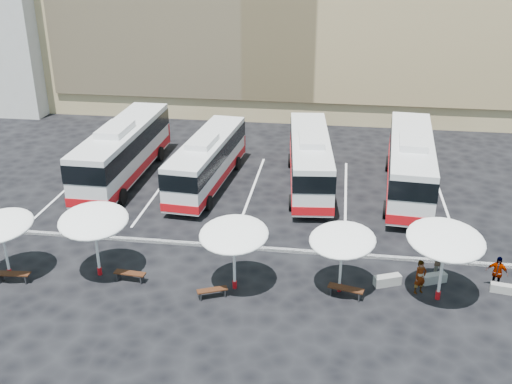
# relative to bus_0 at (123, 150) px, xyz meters

# --- Properties ---
(ground) EXTENTS (120.00, 120.00, 0.00)m
(ground) POSITION_rel_bus_0_xyz_m (8.81, -9.07, -2.03)
(ground) COLOR black
(ground) RESTS_ON ground
(curb_divider) EXTENTS (34.00, 0.25, 0.15)m
(curb_divider) POSITION_rel_bus_0_xyz_m (8.81, -8.57, -1.96)
(curb_divider) COLOR black
(curb_divider) RESTS_ON ground
(bay_lines) EXTENTS (24.15, 12.00, 0.01)m
(bay_lines) POSITION_rel_bus_0_xyz_m (8.81, -1.07, -2.03)
(bay_lines) COLOR white
(bay_lines) RESTS_ON ground
(bus_0) EXTENTS (3.05, 12.55, 3.97)m
(bus_0) POSITION_rel_bus_0_xyz_m (0.00, 0.00, 0.00)
(bus_0) COLOR silver
(bus_0) RESTS_ON ground
(bus_1) EXTENTS (3.27, 11.21, 3.51)m
(bus_1) POSITION_rel_bus_0_xyz_m (5.81, -0.43, -0.24)
(bus_1) COLOR silver
(bus_1) RESTS_ON ground
(bus_2) EXTENTS (3.56, 11.73, 3.66)m
(bus_2) POSITION_rel_bus_0_xyz_m (12.40, 0.51, -0.16)
(bus_2) COLOR silver
(bus_2) RESTS_ON ground
(bus_3) EXTENTS (3.54, 12.53, 3.93)m
(bus_3) POSITION_rel_bus_0_xyz_m (18.72, 0.34, -0.02)
(bus_3) COLOR silver
(bus_3) RESTS_ON ground
(sunshade_0) EXTENTS (3.66, 3.69, 3.20)m
(sunshade_0) POSITION_rel_bus_0_xyz_m (-1.33, -12.86, 0.69)
(sunshade_0) COLOR silver
(sunshade_0) RESTS_ON ground
(sunshade_1) EXTENTS (3.98, 4.02, 3.45)m
(sunshade_1) POSITION_rel_bus_0_xyz_m (2.97, -12.13, 0.90)
(sunshade_1) COLOR silver
(sunshade_1) RESTS_ON ground
(sunshade_2) EXTENTS (3.51, 3.54, 3.33)m
(sunshade_2) POSITION_rel_bus_0_xyz_m (9.71, -12.37, 0.80)
(sunshade_2) COLOR silver
(sunshade_2) RESTS_ON ground
(sunshade_3) EXTENTS (3.90, 3.93, 3.16)m
(sunshade_3) POSITION_rel_bus_0_xyz_m (14.58, -11.93, 0.65)
(sunshade_3) COLOR silver
(sunshade_3) RESTS_ON ground
(sunshade_4) EXTENTS (4.24, 4.28, 3.59)m
(sunshade_4) POSITION_rel_bus_0_xyz_m (19.03, -11.96, 1.02)
(sunshade_4) COLOR silver
(sunshade_4) RESTS_ON ground
(wood_bench_0) EXTENTS (1.63, 0.56, 0.49)m
(wood_bench_0) POSITION_rel_bus_0_xyz_m (-0.82, -13.36, -1.65)
(wood_bench_0) COLOR black
(wood_bench_0) RESTS_ON ground
(wood_bench_1) EXTENTS (1.55, 0.53, 0.47)m
(wood_bench_1) POSITION_rel_bus_0_xyz_m (4.65, -12.48, -1.67)
(wood_bench_1) COLOR black
(wood_bench_1) RESTS_ON ground
(wood_bench_2) EXTENTS (1.43, 0.90, 0.43)m
(wood_bench_2) POSITION_rel_bus_0_xyz_m (8.83, -13.30, -1.70)
(wood_bench_2) COLOR black
(wood_bench_2) RESTS_ON ground
(wood_bench_3) EXTENTS (1.69, 0.81, 0.50)m
(wood_bench_3) POSITION_rel_bus_0_xyz_m (14.87, -12.41, -1.65)
(wood_bench_3) COLOR black
(wood_bench_3) RESTS_ON ground
(conc_bench_0) EXTENTS (1.35, 0.90, 0.48)m
(conc_bench_0) POSITION_rel_bus_0_xyz_m (16.82, -11.08, -1.79)
(conc_bench_0) COLOR gray
(conc_bench_0) RESTS_ON ground
(conc_bench_1) EXTENTS (1.26, 0.86, 0.45)m
(conc_bench_1) POSITION_rel_bus_0_xyz_m (19.04, -10.54, -1.81)
(conc_bench_1) COLOR gray
(conc_bench_1) RESTS_ON ground
(conc_bench_2) EXTENTS (1.13, 0.55, 0.41)m
(conc_bench_2) POSITION_rel_bus_0_xyz_m (22.08, -10.96, -1.83)
(conc_bench_2) COLOR gray
(conc_bench_2) RESTS_ON ground
(passenger_0) EXTENTS (0.73, 0.65, 1.67)m
(passenger_0) POSITION_rel_bus_0_xyz_m (18.23, -11.54, -1.19)
(passenger_0) COLOR black
(passenger_0) RESTS_ON ground
(passenger_1) EXTENTS (0.98, 0.82, 1.81)m
(passenger_1) POSITION_rel_bus_0_xyz_m (19.25, -9.94, -1.13)
(passenger_1) COLOR black
(passenger_1) RESTS_ON ground
(passenger_2) EXTENTS (1.08, 0.76, 1.71)m
(passenger_2) POSITION_rel_bus_0_xyz_m (21.78, -10.70, -1.18)
(passenger_2) COLOR black
(passenger_2) RESTS_ON ground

